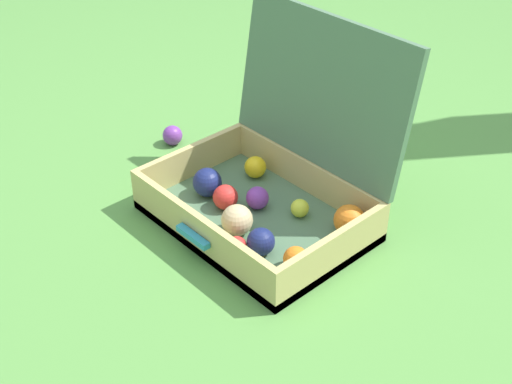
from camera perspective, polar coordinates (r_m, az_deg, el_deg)
ground_plane at (r=1.81m, az=0.66°, el=-3.49°), size 16.00×16.00×0.00m
open_suitcase at (r=1.81m, az=1.42°, el=0.84°), size 0.56×0.49×0.51m
stray_ball_on_grass at (r=2.19m, az=-6.85°, el=4.63°), size 0.06×0.06×0.06m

